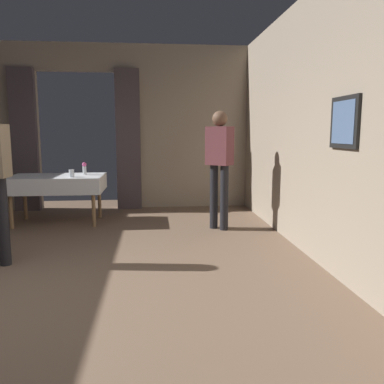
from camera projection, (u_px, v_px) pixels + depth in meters
The scene contains 6 objects.
wall_right at pixel (364, 123), 3.42m from camera, with size 0.16×8.40×3.00m.
wall_back at pixel (78, 127), 7.23m from camera, with size 6.40×0.27×3.00m.
dining_table_mid at pixel (57, 181), 6.15m from camera, with size 1.43×0.89×0.75m.
flower_vase_mid at pixel (84, 168), 6.28m from camera, with size 0.07×0.07×0.20m.
glass_mid_b at pixel (72, 173), 5.93m from camera, with size 0.08×0.08×0.12m, color silver.
person_waiter_by_doorway at pixel (219, 160), 5.70m from camera, with size 0.41×0.40×1.72m.
Camera 1 is at (1.37, -3.32, 1.42)m, focal length 36.95 mm.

